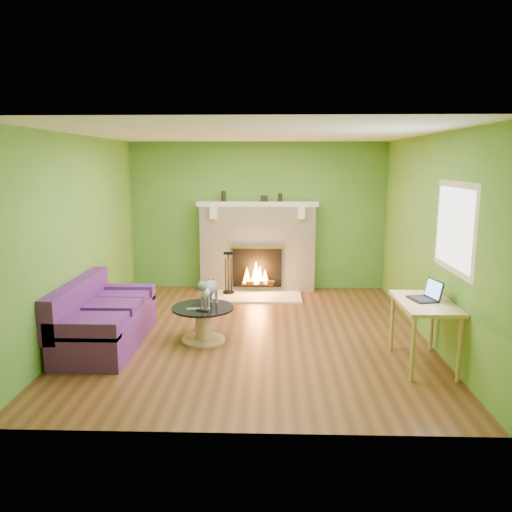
{
  "coord_description": "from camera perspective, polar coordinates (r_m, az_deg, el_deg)",
  "views": [
    {
      "loc": [
        0.24,
        -6.35,
        2.25
      ],
      "look_at": [
        0.03,
        0.4,
        0.98
      ],
      "focal_mm": 35.0,
      "sensor_mm": 36.0,
      "label": 1
    }
  ],
  "objects": [
    {
      "name": "wall_left",
      "position": [
        6.89,
        -19.46,
        2.14
      ],
      "size": [
        0.0,
        5.0,
        5.0
      ],
      "primitive_type": "plane",
      "rotation": [
        1.57,
        0.0,
        1.57
      ],
      "color": "#46872C",
      "rests_on": "floor"
    },
    {
      "name": "hearth",
      "position": [
        8.46,
        0.07,
        -4.65
      ],
      "size": [
        1.5,
        0.75,
        0.03
      ],
      "primitive_type": "cube",
      "color": "beige",
      "rests_on": "floor"
    },
    {
      "name": "cat",
      "position": [
        6.37,
        -5.35,
        -4.01
      ],
      "size": [
        0.36,
        0.66,
        0.39
      ],
      "primitive_type": null,
      "rotation": [
        0.0,
        0.0,
        -0.22
      ],
      "color": "slate",
      "rests_on": "coffee_table"
    },
    {
      "name": "remote_black",
      "position": [
        6.2,
        -6.13,
        -6.21
      ],
      "size": [
        0.16,
        0.11,
        0.02
      ],
      "primitive_type": "cube",
      "rotation": [
        0.0,
        0.0,
        -0.43
      ],
      "color": "black",
      "rests_on": "coffee_table"
    },
    {
      "name": "fireplace",
      "position": [
        8.8,
        0.18,
        1.01
      ],
      "size": [
        2.1,
        0.46,
        1.58
      ],
      "color": "beige",
      "rests_on": "floor"
    },
    {
      "name": "wall_right",
      "position": [
        6.73,
        19.13,
        1.96
      ],
      "size": [
        0.0,
        5.0,
        5.0
      ],
      "primitive_type": "plane",
      "rotation": [
        1.57,
        0.0,
        -1.57
      ],
      "color": "#46872C",
      "rests_on": "floor"
    },
    {
      "name": "window_pane",
      "position": [
        5.85,
        21.69,
        3.03
      ],
      "size": [
        0.0,
        1.06,
        1.06
      ],
      "primitive_type": "plane",
      "rotation": [
        1.57,
        0.0,
        -1.57
      ],
      "color": "white",
      "rests_on": "wall_right"
    },
    {
      "name": "laptop",
      "position": [
        5.85,
        18.54,
        -3.69
      ],
      "size": [
        0.34,
        0.37,
        0.24
      ],
      "primitive_type": null,
      "rotation": [
        0.0,
        0.0,
        0.24
      ],
      "color": "black",
      "rests_on": "desk"
    },
    {
      "name": "mantel_box",
      "position": [
        8.7,
        0.94,
        6.59
      ],
      "size": [
        0.12,
        0.08,
        0.1
      ],
      "primitive_type": "cube",
      "color": "black",
      "rests_on": "mantel"
    },
    {
      "name": "ceiling",
      "position": [
        6.37,
        -0.42,
        13.82
      ],
      "size": [
        5.0,
        5.0,
        0.0
      ],
      "primitive_type": "plane",
      "rotation": [
        3.14,
        0.0,
        0.0
      ],
      "color": "white",
      "rests_on": "wall_back"
    },
    {
      "name": "fire_tools",
      "position": [
        8.54,
        -3.18,
        -1.89
      ],
      "size": [
        0.19,
        0.19,
        0.73
      ],
      "primitive_type": null,
      "color": "black",
      "rests_on": "hearth"
    },
    {
      "name": "window_frame",
      "position": [
        5.85,
        21.77,
        3.03
      ],
      "size": [
        0.0,
        1.2,
        1.2
      ],
      "primitive_type": "plane",
      "rotation": [
        1.57,
        0.0,
        -1.57
      ],
      "color": "silver",
      "rests_on": "wall_right"
    },
    {
      "name": "sofa",
      "position": [
        6.55,
        -17.15,
        -7.02
      ],
      "size": [
        0.86,
        1.8,
        0.81
      ],
      "color": "#481B69",
      "rests_on": "floor"
    },
    {
      "name": "coffee_table",
      "position": [
        6.44,
        -6.05,
        -7.42
      ],
      "size": [
        0.79,
        0.79,
        0.45
      ],
      "color": "tan",
      "rests_on": "floor"
    },
    {
      "name": "mantel_vase_right",
      "position": [
        8.7,
        2.78,
        6.71
      ],
      "size": [
        0.07,
        0.07,
        0.14
      ],
      "primitive_type": "cylinder",
      "color": "black",
      "rests_on": "mantel"
    },
    {
      "name": "desk",
      "position": [
        5.86,
        18.74,
        -5.77
      ],
      "size": [
        0.58,
        1.0,
        0.74
      ],
      "color": "tan",
      "rests_on": "floor"
    },
    {
      "name": "mantel",
      "position": [
        8.68,
        0.17,
        5.99
      ],
      "size": [
        2.1,
        0.28,
        0.08
      ],
      "primitive_type": "cube",
      "color": "silver",
      "rests_on": "fireplace"
    },
    {
      "name": "wall_back",
      "position": [
        8.91,
        0.21,
        4.56
      ],
      "size": [
        5.0,
        0.0,
        5.0
      ],
      "primitive_type": "plane",
      "rotation": [
        1.57,
        0.0,
        0.0
      ],
      "color": "#46872C",
      "rests_on": "floor"
    },
    {
      "name": "wall_front",
      "position": [
        3.98,
        -1.77,
        -3.17
      ],
      "size": [
        5.0,
        0.0,
        5.0
      ],
      "primitive_type": "plane",
      "rotation": [
        -1.57,
        0.0,
        0.0
      ],
      "color": "#46872C",
      "rests_on": "floor"
    },
    {
      "name": "floor",
      "position": [
        6.74,
        -0.39,
        -8.82
      ],
      "size": [
        5.0,
        5.0,
        0.0
      ],
      "primitive_type": "plane",
      "color": "#5A2D19",
      "rests_on": "ground"
    },
    {
      "name": "mantel_vase_left",
      "position": [
        8.74,
        -3.74,
        6.85
      ],
      "size": [
        0.08,
        0.08,
        0.18
      ],
      "primitive_type": "cylinder",
      "color": "black",
      "rests_on": "mantel"
    },
    {
      "name": "remote_silver",
      "position": [
        6.28,
        -7.15,
        -6.02
      ],
      "size": [
        0.17,
        0.07,
        0.02
      ],
      "primitive_type": "cube",
      "rotation": [
        0.0,
        0.0,
        0.15
      ],
      "color": "gray",
      "rests_on": "coffee_table"
    }
  ]
}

